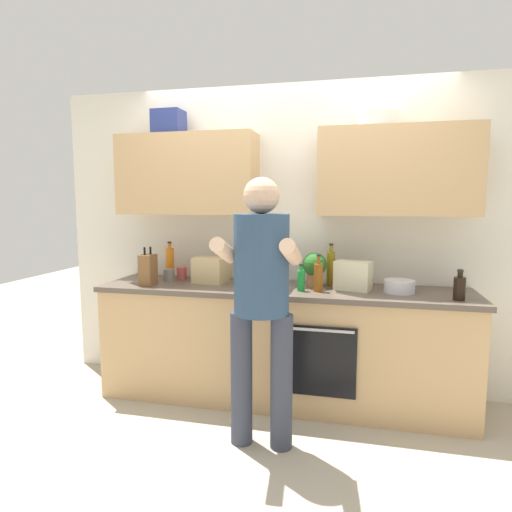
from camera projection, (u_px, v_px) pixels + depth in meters
The scene contains 18 objects.
ground_plane at pixel (281, 399), 3.49m from camera, with size 12.00×12.00×0.00m, color #B2A893.
back_wall_unit at pixel (288, 209), 3.57m from camera, with size 4.00×0.38×2.50m.
counter at pixel (282, 344), 3.43m from camera, with size 2.84×0.67×0.90m.
person_standing at pixel (261, 291), 2.71m from camera, with size 0.49×0.45×1.70m.
bottle_soda at pixel (301, 280), 3.23m from camera, with size 0.06×0.06×0.20m.
bottle_syrup at pixel (318, 277), 3.22m from camera, with size 0.07×0.07×0.27m.
bottle_oil at pixel (331, 268), 3.45m from camera, with size 0.06×0.06×0.33m.
bottle_soy at pixel (459, 288), 2.93m from camera, with size 0.08×0.08×0.21m.
bottle_juice at pixel (170, 263), 3.77m from camera, with size 0.07×0.07×0.32m.
cup_stoneware at pixel (169, 275), 3.63m from camera, with size 0.09×0.09×0.10m, color slate.
cup_ceramic at pixel (182, 273), 3.73m from camera, with size 0.08×0.08×0.10m, color #BF4C47.
cup_tea at pixel (276, 277), 3.56m from camera, with size 0.08×0.08×0.10m, color #33598C.
mixing_bowl at pixel (399, 286), 3.18m from camera, with size 0.22×0.22×0.09m, color silver.
knife_block at pixel (148, 270), 3.46m from camera, with size 0.10×0.14×0.30m.
potted_herb at pixel (315, 267), 3.38m from camera, with size 0.19×0.19×0.27m.
grocery_bag_bread at pixel (211, 270), 3.57m from camera, with size 0.25×0.20×0.21m, color tan.
grocery_bag_rice at pixel (353, 276), 3.27m from camera, with size 0.26×0.16×0.21m, color beige.
grocery_bag_produce at pixel (256, 276), 3.40m from camera, with size 0.26×0.17×0.16m, color silver.
Camera 1 is at (0.57, -3.28, 1.56)m, focal length 30.88 mm.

